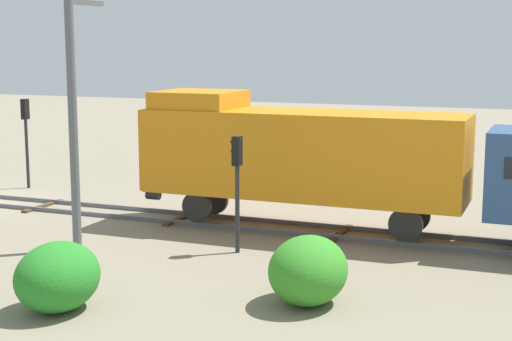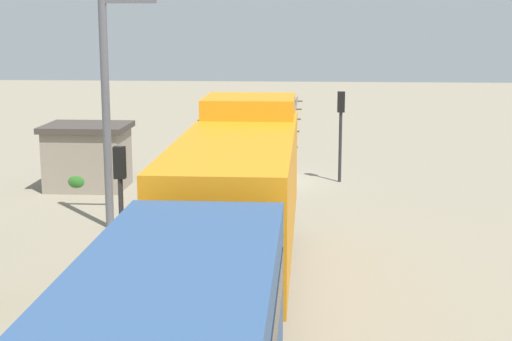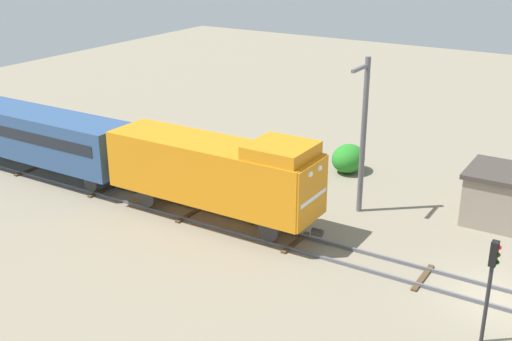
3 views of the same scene
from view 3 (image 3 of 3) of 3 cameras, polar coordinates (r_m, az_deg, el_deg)
The scene contains 11 objects.
ground_plane at distance 27.74m, azimuth 20.68°, elevation -10.66°, with size 109.78×109.78×0.00m, color gray.
railway_track at distance 27.71m, azimuth 20.70°, elevation -10.53°, with size 2.40×73.19×0.16m.
locomotive at distance 31.31m, azimuth -3.63°, elevation 0.04°, with size 2.90×11.60×4.60m.
passenger_car_leading at distance 40.24m, azimuth -19.36°, elevation 3.26°, with size 2.84×14.00×3.66m.
traffic_signal_near at distance 23.61m, azimuth 20.19°, elevation -8.58°, with size 0.32×0.34×3.99m.
traffic_signal_mid at distance 33.66m, azimuth 0.79°, elevation 1.18°, with size 0.32×0.34×3.64m.
catenary_mast at distance 32.40m, azimuth 9.50°, elevation 3.34°, with size 1.94×0.28×8.07m.
relay_hut at distance 34.10m, azimuth 20.53°, elevation -2.02°, with size 3.50×2.90×2.74m.
bush_near at distance 39.04m, azimuth -0.80°, elevation 1.38°, with size 2.38×1.95×1.73m, color #358B26.
bush_mid at distance 34.68m, azimuth 19.17°, elevation -2.99°, with size 1.48×1.21×1.08m, color #2D6C26.
bush_far at distance 38.90m, azimuth 8.21°, elevation 1.07°, with size 2.34×1.92×1.70m, color #278126.
Camera 3 is at (-23.79, -3.41, 13.87)m, focal length 45.00 mm.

